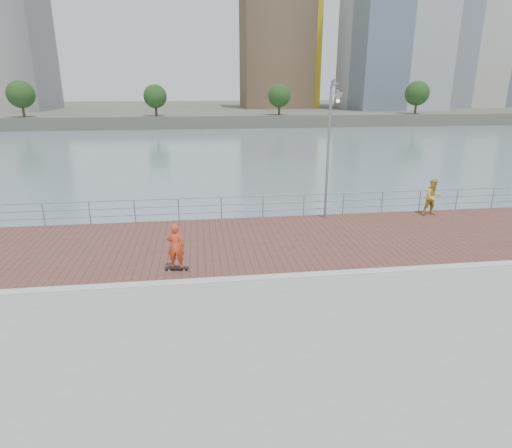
{
  "coord_description": "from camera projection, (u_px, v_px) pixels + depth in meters",
  "views": [
    {
      "loc": [
        -2.04,
        -13.06,
        6.21
      ],
      "look_at": [
        0.0,
        2.0,
        1.3
      ],
      "focal_mm": 30.0,
      "sensor_mm": 36.0,
      "label": 1
    }
  ],
  "objects": [
    {
      "name": "guardrail",
      "position": [
        242.0,
        205.0,
        20.88
      ],
      "size": [
        39.06,
        0.06,
        1.13
      ],
      "color": "#8C9EA8",
      "rests_on": "brick_lane"
    },
    {
      "name": "skateboarder",
      "position": [
        175.0,
        246.0,
        14.83
      ],
      "size": [
        0.64,
        0.47,
        1.63
      ],
      "primitive_type": "imported",
      "rotation": [
        0.0,
        0.0,
        3.0
      ],
      "color": "red",
      "rests_on": "skateboard"
    },
    {
      "name": "far_shore",
      "position": [
        203.0,
        110.0,
        130.23
      ],
      "size": [
        320.0,
        95.0,
        2.5
      ],
      "primitive_type": "cube",
      "color": "#4C5142",
      "rests_on": "ground"
    },
    {
      "name": "brick_lane",
      "position": [
        251.0,
        242.0,
        17.88
      ],
      "size": [
        40.0,
        6.8,
        0.02
      ],
      "primitive_type": "cube",
      "color": "brown",
      "rests_on": "seawall"
    },
    {
      "name": "street_lamp",
      "position": [
        332.0,
        127.0,
        19.33
      ],
      "size": [
        0.46,
        1.33,
        6.27
      ],
      "color": "gray",
      "rests_on": "brick_lane"
    },
    {
      "name": "skateboard",
      "position": [
        177.0,
        268.0,
        15.08
      ],
      "size": [
        0.84,
        0.32,
        0.09
      ],
      "rotation": [
        0.0,
        0.0,
        -0.14
      ],
      "color": "black",
      "rests_on": "brick_lane"
    },
    {
      "name": "shoreline_trees",
      "position": [
        333.0,
        95.0,
        89.09
      ],
      "size": [
        169.45,
        5.13,
        6.84
      ],
      "color": "#473323",
      "rests_on": "far_shore"
    },
    {
      "name": "seawall",
      "position": [
        296.0,
        407.0,
        10.08
      ],
      "size": [
        40.0,
        24.0,
        2.0
      ],
      "primitive_type": "cube",
      "color": "gray",
      "rests_on": "ground"
    },
    {
      "name": "curb",
      "position": [
        264.0,
        278.0,
        14.48
      ],
      "size": [
        40.0,
        0.4,
        0.06
      ],
      "primitive_type": "cube",
      "color": "#B7B5AD",
      "rests_on": "seawall"
    },
    {
      "name": "bystander",
      "position": [
        433.0,
        197.0,
        21.28
      ],
      "size": [
        0.91,
        0.71,
        1.86
      ],
      "primitive_type": "imported",
      "rotation": [
        0.0,
        0.0,
        0.01
      ],
      "color": "gold",
      "rests_on": "brick_lane"
    },
    {
      "name": "skyline",
      "position": [
        327.0,
        13.0,
        109.8
      ],
      "size": [
        233.0,
        41.0,
        58.55
      ],
      "color": "#ADA38E",
      "rests_on": "far_shore"
    },
    {
      "name": "water",
      "position": [
        264.0,
        330.0,
        15.1
      ],
      "size": [
        400.0,
        400.0,
        0.0
      ],
      "primitive_type": "plane",
      "color": "slate",
      "rests_on": "ground"
    }
  ]
}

